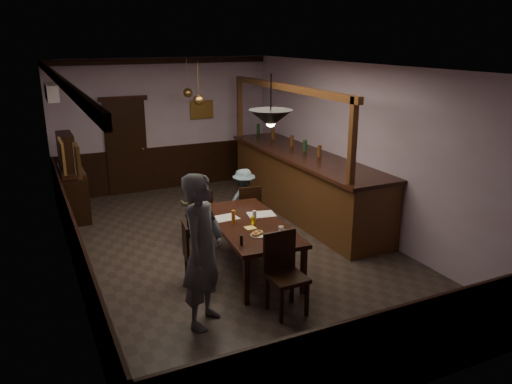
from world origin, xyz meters
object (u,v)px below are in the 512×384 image
chair_far_right (249,208)px  pendant_brass_far (188,93)px  person_seated_left (196,205)px  sideboard (72,184)px  chair_near (284,269)px  coffee_cup (281,229)px  person_standing (203,251)px  dining_table (250,227)px  bar_counter (305,183)px  soda_can (253,221)px  pendant_iron (271,119)px  chair_far_left (200,214)px  person_seated_right (244,200)px  pendant_brass_mid (199,100)px  chair_side (193,251)px

chair_far_right → pendant_brass_far: 3.17m
person_seated_left → sideboard: 2.74m
chair_near → coffee_cup: (0.36, 0.77, 0.22)m
person_standing → sideboard: person_standing is taller
dining_table → chair_far_right: chair_far_right is taller
person_standing → person_seated_left: bearing=27.7°
chair_far_right → bar_counter: (1.47, 0.54, 0.14)m
soda_can → pendant_iron: pendant_iron is taller
chair_far_left → person_seated_right: (0.92, 0.20, 0.07)m
chair_far_right → person_standing: 2.97m
person_seated_right → pendant_iron: 3.03m
person_seated_right → pendant_iron: size_ratio=1.74×
chair_far_left → person_seated_right: bearing=-164.4°
person_seated_left → pendant_brass_mid: size_ratio=1.44×
pendant_brass_far → coffee_cup: bearing=-91.1°
pendant_brass_mid → pendant_iron: bearing=-93.3°
bar_counter → pendant_iron: (-2.09, -2.57, 1.79)m
person_seated_right → pendant_brass_mid: bearing=-69.0°
pendant_brass_far → person_standing: bearing=-106.5°
dining_table → pendant_brass_far: size_ratio=2.81×
chair_side → coffee_cup: 1.29m
chair_near → pendant_brass_mid: pendant_brass_mid is taller
chair_near → coffee_cup: bearing=63.3°
coffee_cup → pendant_brass_far: (0.08, 4.38, 1.50)m
chair_far_left → pendant_brass_mid: pendant_brass_mid is taller
sideboard → pendant_brass_mid: size_ratio=2.07×
chair_near → sideboard: 5.32m
dining_table → pendant_iron: 1.93m
chair_far_left → pendant_iron: size_ratio=1.39×
pendant_brass_far → pendant_iron: bearing=-94.9°
pendant_brass_far → soda_can: bearing=-94.7°
chair_far_right → person_seated_left: 0.94m
coffee_cup → pendant_iron: (-0.31, -0.26, 1.64)m
pendant_brass_mid → pendant_brass_far: bearing=81.1°
chair_far_right → pendant_brass_mid: 2.27m
chair_near → person_standing: size_ratio=0.55×
person_seated_left → pendant_brass_far: bearing=-84.1°
bar_counter → sideboard: bearing=156.6°
chair_near → pendant_iron: 1.93m
chair_side → pendant_brass_far: bearing=-9.7°
person_standing → soda_can: person_standing is taller
chair_side → sideboard: (-1.24, 3.71, 0.16)m
person_standing → person_seated_left: 2.89m
chair_near → soda_can: (0.12, 1.21, 0.23)m
person_seated_right → pendant_brass_mid: size_ratio=1.43×
dining_table → bar_counter: bar_counter is taller
chair_near → pendant_brass_far: (0.45, 5.15, 1.72)m
person_standing → pendant_brass_mid: (1.28, 3.72, 1.33)m
dining_table → pendant_brass_mid: 3.03m
chair_near → dining_table: bearing=83.5°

